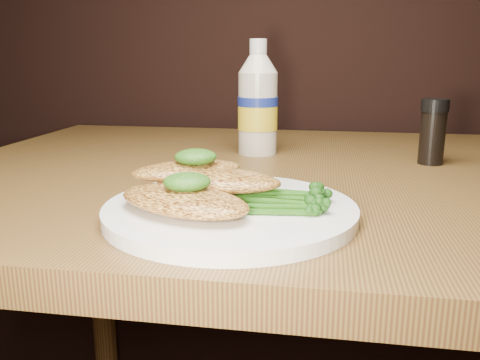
# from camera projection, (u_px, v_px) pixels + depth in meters

# --- Properties ---
(plate) EXTENTS (0.27, 0.27, 0.01)m
(plate) POSITION_uv_depth(u_px,v_px,m) (230.00, 211.00, 0.54)
(plate) COLOR white
(plate) RESTS_ON dining_table
(chicken_front) EXTENTS (0.17, 0.14, 0.02)m
(chicken_front) POSITION_uv_depth(u_px,v_px,m) (183.00, 201.00, 0.51)
(chicken_front) COLOR gold
(chicken_front) RESTS_ON plate
(chicken_mid) EXTENTS (0.16, 0.09, 0.02)m
(chicken_mid) POSITION_uv_depth(u_px,v_px,m) (215.00, 180.00, 0.56)
(chicken_mid) COLOR gold
(chicken_mid) RESTS_ON plate
(chicken_back) EXTENTS (0.14, 0.12, 0.02)m
(chicken_back) POSITION_uv_depth(u_px,v_px,m) (187.00, 170.00, 0.57)
(chicken_back) COLOR gold
(chicken_back) RESTS_ON plate
(pesto_front) EXTENTS (0.06, 0.05, 0.02)m
(pesto_front) POSITION_uv_depth(u_px,v_px,m) (187.00, 182.00, 0.51)
(pesto_front) COLOR black
(pesto_front) RESTS_ON chicken_front
(pesto_back) EXTENTS (0.06, 0.06, 0.02)m
(pesto_back) POSITION_uv_depth(u_px,v_px,m) (196.00, 157.00, 0.57)
(pesto_back) COLOR black
(pesto_back) RESTS_ON chicken_back
(broccolini_bundle) EXTENTS (0.16, 0.13, 0.02)m
(broccolini_bundle) POSITION_uv_depth(u_px,v_px,m) (276.00, 196.00, 0.53)
(broccolini_bundle) COLOR #235813
(broccolini_bundle) RESTS_ON plate
(mayo_bottle) EXTENTS (0.07, 0.07, 0.19)m
(mayo_bottle) POSITION_uv_depth(u_px,v_px,m) (258.00, 98.00, 0.86)
(mayo_bottle) COLOR beige
(mayo_bottle) RESTS_ON dining_table
(pepper_grinder) EXTENTS (0.04, 0.04, 0.10)m
(pepper_grinder) POSITION_uv_depth(u_px,v_px,m) (433.00, 132.00, 0.79)
(pepper_grinder) COLOR black
(pepper_grinder) RESTS_ON dining_table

